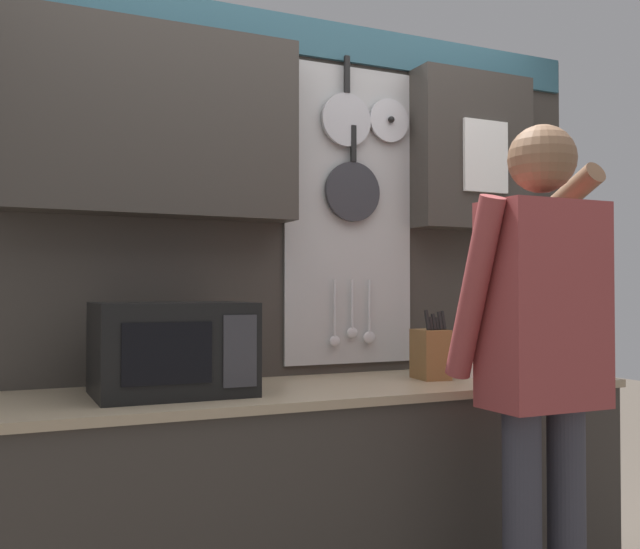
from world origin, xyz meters
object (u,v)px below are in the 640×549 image
object	(u,v)px
microwave	(172,349)
knife_block	(431,353)
utensil_crock	(470,356)
person	(541,347)

from	to	relation	value
microwave	knife_block	bearing A→B (deg)	0.03
microwave	utensil_crock	xyz separation A→B (m)	(1.20, 0.00, -0.07)
microwave	knife_block	xyz separation A→B (m)	(1.01, 0.00, -0.05)
utensil_crock	person	world-z (taller)	person
utensil_crock	person	distance (m)	0.60
utensil_crock	person	bearing A→B (deg)	-104.62
microwave	utensil_crock	distance (m)	1.20
microwave	knife_block	size ratio (longest dim) A/B	1.85
utensil_crock	person	xyz separation A→B (m)	(-0.15, -0.57, 0.08)
microwave	utensil_crock	bearing A→B (deg)	0.06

